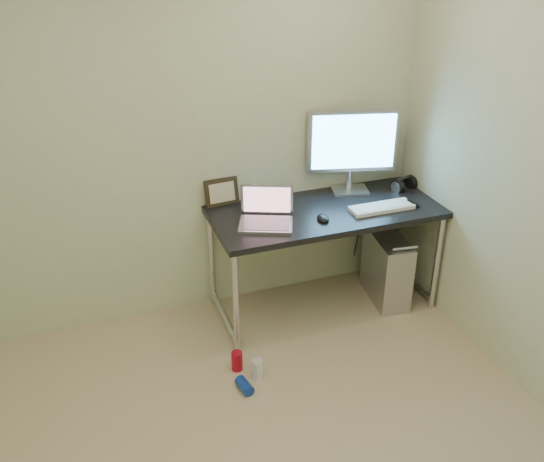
# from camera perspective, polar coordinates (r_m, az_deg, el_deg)

# --- Properties ---
(wall_back) EXTENTS (3.50, 0.02, 2.50)m
(wall_back) POSITION_cam_1_polar(r_m,az_deg,el_deg) (3.79, -10.71, 8.66)
(wall_back) COLOR beige
(wall_back) RESTS_ON ground
(desk) EXTENTS (1.50, 0.66, 0.75)m
(desk) POSITION_cam_1_polar(r_m,az_deg,el_deg) (4.00, 5.04, 0.96)
(desk) COLOR black
(desk) RESTS_ON ground
(tower_computer) EXTENTS (0.27, 0.49, 0.52)m
(tower_computer) POSITION_cam_1_polar(r_m,az_deg,el_deg) (4.35, 10.72, -3.44)
(tower_computer) COLOR #B4B5B9
(tower_computer) RESTS_ON ground
(cable_a) EXTENTS (0.01, 0.16, 0.69)m
(cable_a) POSITION_cam_1_polar(r_m,az_deg,el_deg) (4.51, 8.23, 0.20)
(cable_a) COLOR black
(cable_a) RESTS_ON ground
(cable_b) EXTENTS (0.02, 0.11, 0.71)m
(cable_b) POSITION_cam_1_polar(r_m,az_deg,el_deg) (4.54, 9.34, 0.04)
(cable_b) COLOR black
(cable_b) RESTS_ON ground
(can_red) EXTENTS (0.08, 0.08, 0.12)m
(can_red) POSITION_cam_1_polar(r_m,az_deg,el_deg) (3.74, -3.32, -12.12)
(can_red) COLOR #AD0C20
(can_red) RESTS_ON ground
(can_white) EXTENTS (0.09, 0.09, 0.13)m
(can_white) POSITION_cam_1_polar(r_m,az_deg,el_deg) (3.68, -1.39, -12.87)
(can_white) COLOR white
(can_white) RESTS_ON ground
(can_blue) EXTENTS (0.09, 0.13, 0.07)m
(can_blue) POSITION_cam_1_polar(r_m,az_deg,el_deg) (3.61, -2.61, -14.35)
(can_blue) COLOR #1433A1
(can_blue) RESTS_ON ground
(laptop) EXTENTS (0.40, 0.37, 0.23)m
(laptop) POSITION_cam_1_polar(r_m,az_deg,el_deg) (3.75, -0.54, 1.53)
(laptop) COLOR #BCBBC3
(laptop) RESTS_ON desk
(monitor) EXTENTS (0.60, 0.23, 0.57)m
(monitor) POSITION_cam_1_polar(r_m,az_deg,el_deg) (4.13, 7.55, 8.04)
(monitor) COLOR #BCBBC3
(monitor) RESTS_ON desk
(keyboard) EXTENTS (0.43, 0.14, 0.03)m
(keyboard) POSITION_cam_1_polar(r_m,az_deg,el_deg) (4.00, 10.28, 2.19)
(keyboard) COLOR white
(keyboard) RESTS_ON desk
(mouse_right) EXTENTS (0.11, 0.14, 0.04)m
(mouse_right) POSITION_cam_1_polar(r_m,az_deg,el_deg) (4.10, 13.00, 2.65)
(mouse_right) COLOR black
(mouse_right) RESTS_ON desk
(mouse_left) EXTENTS (0.09, 0.12, 0.04)m
(mouse_left) POSITION_cam_1_polar(r_m,az_deg,el_deg) (3.81, 4.82, 1.31)
(mouse_left) COLOR black
(mouse_left) RESTS_ON desk
(headphones) EXTENTS (0.19, 0.11, 0.11)m
(headphones) POSITION_cam_1_polar(r_m,az_deg,el_deg) (4.34, 12.31, 4.28)
(headphones) COLOR black
(headphones) RESTS_ON desk
(picture_frame) EXTENTS (0.23, 0.08, 0.18)m
(picture_frame) POSITION_cam_1_polar(r_m,az_deg,el_deg) (3.99, -4.77, 3.69)
(picture_frame) COLOR black
(picture_frame) RESTS_ON desk
(webcam) EXTENTS (0.05, 0.05, 0.13)m
(webcam) POSITION_cam_1_polar(r_m,az_deg,el_deg) (4.00, -1.56, 3.94)
(webcam) COLOR silver
(webcam) RESTS_ON desk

